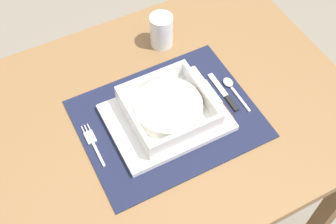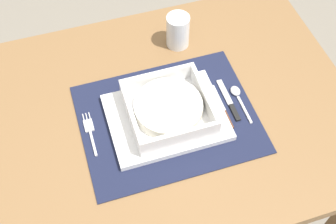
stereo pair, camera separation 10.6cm
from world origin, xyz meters
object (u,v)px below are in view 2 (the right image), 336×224
at_px(fork, 90,130).
at_px(spoon, 238,95).
at_px(butter_knife, 230,102).
at_px(dining_table, 162,135).
at_px(porridge_bowl, 168,109).
at_px(drinking_glass, 178,32).
at_px(bread_knife, 223,109).

xyz_separation_m(fork, spoon, (0.38, -0.01, 0.00)).
relative_size(spoon, butter_knife, 0.87).
relative_size(dining_table, porridge_bowl, 5.12).
height_order(fork, drinking_glass, drinking_glass).
bearing_deg(dining_table, porridge_bowl, -64.80).
bearing_deg(spoon, butter_knife, -150.45).
height_order(dining_table, butter_knife, butter_knife).
bearing_deg(drinking_glass, fork, -143.66).
xyz_separation_m(dining_table, bread_knife, (0.15, -0.04, 0.12)).
height_order(porridge_bowl, fork, porridge_bowl).
bearing_deg(porridge_bowl, drinking_glass, 66.70).
xyz_separation_m(fork, drinking_glass, (0.30, 0.22, 0.04)).
distance_m(bread_knife, drinking_glass, 0.26).
bearing_deg(bread_knife, fork, 170.34).
height_order(spoon, butter_knife, spoon).
distance_m(fork, spoon, 0.38).
bearing_deg(dining_table, butter_knife, -9.32).
relative_size(porridge_bowl, drinking_glass, 2.00).
distance_m(porridge_bowl, fork, 0.20).
bearing_deg(butter_knife, drinking_glass, 108.05).
bearing_deg(drinking_glass, butter_knife, -76.15).
distance_m(porridge_bowl, butter_knife, 0.17).
xyz_separation_m(porridge_bowl, bread_knife, (0.14, -0.02, -0.04)).
relative_size(dining_table, bread_knife, 7.15).
bearing_deg(porridge_bowl, bread_knife, -7.59).
bearing_deg(bread_knife, spoon, 25.70).
distance_m(dining_table, butter_knife, 0.21).
relative_size(dining_table, butter_knife, 7.38).
height_order(porridge_bowl, bread_knife, porridge_bowl).
bearing_deg(spoon, bread_knife, -149.31).
bearing_deg(butter_knife, porridge_bowl, -177.07).
bearing_deg(butter_knife, spoon, 31.75).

